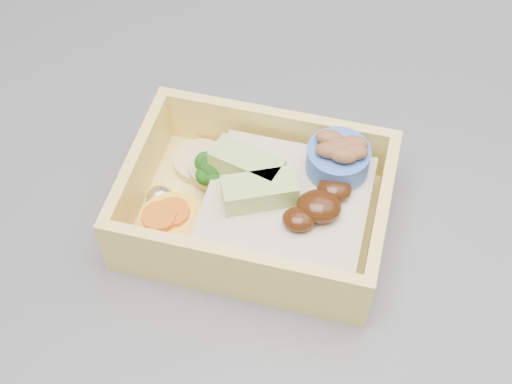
# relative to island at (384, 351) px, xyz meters

# --- Properties ---
(island) EXTENTS (1.24, 0.84, 0.92)m
(island) POSITION_rel_island_xyz_m (0.00, 0.00, 0.00)
(island) COLOR brown
(island) RESTS_ON ground
(bento_box) EXTENTS (0.19, 0.14, 0.07)m
(bento_box) POSITION_rel_island_xyz_m (-0.14, -0.13, 0.48)
(bento_box) COLOR #F7D766
(bento_box) RESTS_ON island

